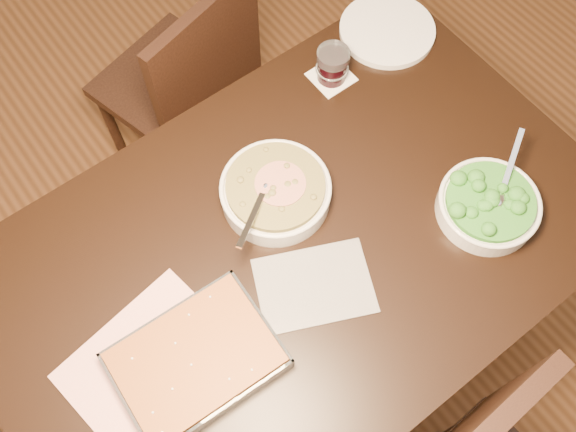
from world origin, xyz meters
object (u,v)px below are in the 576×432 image
at_px(broccoli_bowl, 488,205).
at_px(baking_dish, 196,360).
at_px(chair_far, 188,83).
at_px(dinner_plate, 387,30).
at_px(table, 296,260).
at_px(wine_tumbler, 333,64).
at_px(stew_bowl, 276,191).

relative_size(broccoli_bowl, baking_dish, 0.74).
bearing_deg(chair_far, baking_dish, 46.04).
relative_size(dinner_plate, chair_far, 0.29).
distance_m(broccoli_bowl, chair_far, 0.99).
distance_m(table, chair_far, 0.75).
height_order(broccoli_bowl, dinner_plate, broccoli_bowl).
relative_size(wine_tumbler, dinner_plate, 0.36).
xyz_separation_m(broccoli_bowl, wine_tumbler, (-0.04, 0.51, 0.02)).
bearing_deg(table, wine_tumbler, 41.72).
distance_m(stew_bowl, dinner_plate, 0.57).
bearing_deg(table, dinner_plate, 31.20).
relative_size(stew_bowl, dinner_plate, 1.02).
height_order(broccoli_bowl, chair_far, chair_far).
bearing_deg(dinner_plate, baking_dish, -154.10).
bearing_deg(wine_tumbler, chair_far, 117.89).
xyz_separation_m(table, dinner_plate, (0.56, 0.34, 0.10)).
distance_m(stew_bowl, chair_far, 0.68).
bearing_deg(baking_dish, stew_bowl, 33.46).
height_order(table, chair_far, chair_far).
height_order(baking_dish, wine_tumbler, wine_tumbler).
bearing_deg(wine_tumbler, broccoli_bowl, -85.55).
height_order(table, broccoli_bowl, broccoli_bowl).
bearing_deg(stew_bowl, broccoli_bowl, -41.27).
relative_size(table, baking_dish, 4.25).
bearing_deg(dinner_plate, table, -148.80).
xyz_separation_m(wine_tumbler, chair_far, (-0.21, 0.40, -0.32)).
bearing_deg(dinner_plate, stew_bowl, -157.49).
relative_size(stew_bowl, wine_tumbler, 2.79).
height_order(table, stew_bowl, stew_bowl).
height_order(stew_bowl, baking_dish, stew_bowl).
distance_m(table, wine_tumbler, 0.49).
xyz_separation_m(table, baking_dish, (-0.32, -0.09, 0.12)).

